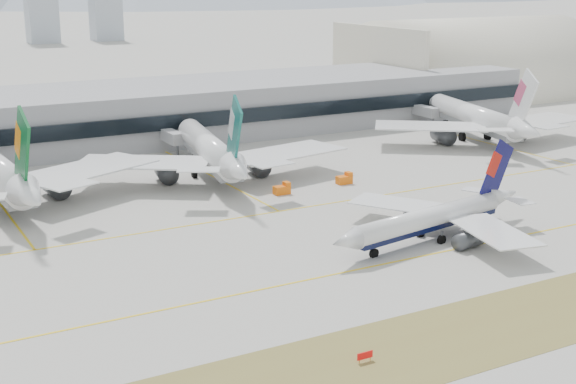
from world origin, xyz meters
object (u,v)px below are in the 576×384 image
widebody_cathay (211,152)px  widebody_china_air (478,119)px  terminal (95,116)px  hangar (469,95)px  taxiing_airliner (435,218)px

widebody_cathay → widebody_china_air: (83.39, 2.32, 0.15)m
terminal → hangar: 156.05m
widebody_cathay → hangar: (142.26, 72.61, -5.96)m
terminal → hangar: size_ratio=3.08×
widebody_cathay → hangar: hangar is taller
taxiing_airliner → terminal: bearing=-85.7°
taxiing_airliner → widebody_china_air: bearing=-146.4°
hangar → widebody_cathay: bearing=-153.0°
taxiing_airliner → terminal: (-28.73, 113.61, 3.59)m
widebody_cathay → hangar: 159.83m
taxiing_airliner → widebody_china_air: (66.97, 63.48, 2.34)m
hangar → widebody_china_air: bearing=-129.9°
widebody_china_air → taxiing_airliner: bearing=147.6°
taxiing_airliner → terminal: size_ratio=0.17×
terminal → widebody_cathay: bearing=-76.8°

